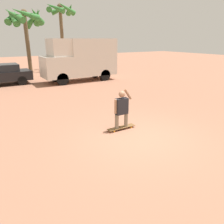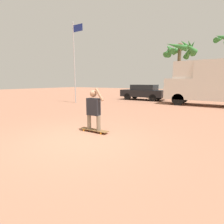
{
  "view_description": "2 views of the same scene",
  "coord_description": "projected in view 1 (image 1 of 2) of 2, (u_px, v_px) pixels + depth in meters",
  "views": [
    {
      "loc": [
        -4.37,
        -5.27,
        3.2
      ],
      "look_at": [
        -0.33,
        1.3,
        0.6
      ],
      "focal_mm": 35.0,
      "sensor_mm": 36.0,
      "label": 1
    },
    {
      "loc": [
        3.56,
        -3.73,
        1.73
      ],
      "look_at": [
        0.03,
        1.85,
        0.59
      ],
      "focal_mm": 28.0,
      "sensor_mm": 36.0,
      "label": 2
    }
  ],
  "objects": [
    {
      "name": "ground_plane",
      "position": [
        140.0,
        137.0,
        7.44
      ],
      "size": [
        80.0,
        80.0,
        0.0
      ],
      "primitive_type": "plane",
      "color": "#A36B51"
    },
    {
      "name": "skateboard",
      "position": [
        121.0,
        127.0,
        8.1
      ],
      "size": [
        1.11,
        0.25,
        0.08
      ],
      "color": "brown",
      "rests_on": "ground_plane"
    },
    {
      "name": "person_skateboarder",
      "position": [
        122.0,
        107.0,
        7.85
      ],
      "size": [
        0.73,
        0.23,
        1.45
      ],
      "color": "gray",
      "rests_on": "skateboard"
    },
    {
      "name": "camper_van",
      "position": [
        81.0,
        58.0,
        16.94
      ],
      "size": [
        5.69,
        2.06,
        3.22
      ],
      "color": "black",
      "rests_on": "ground_plane"
    },
    {
      "name": "parked_car_black",
      "position": [
        1.0,
        74.0,
        15.66
      ],
      "size": [
        4.13,
        1.88,
        1.47
      ],
      "color": "black",
      "rests_on": "ground_plane"
    },
    {
      "name": "palm_tree_near_van",
      "position": [
        61.0,
        14.0,
        21.97
      ],
      "size": [
        3.05,
        3.16,
        6.67
      ],
      "color": "brown",
      "rests_on": "ground_plane"
    },
    {
      "name": "palm_tree_center_background",
      "position": [
        25.0,
        19.0,
        17.69
      ],
      "size": [
        3.31,
        3.14,
        5.69
      ],
      "color": "brown",
      "rests_on": "ground_plane"
    }
  ]
}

